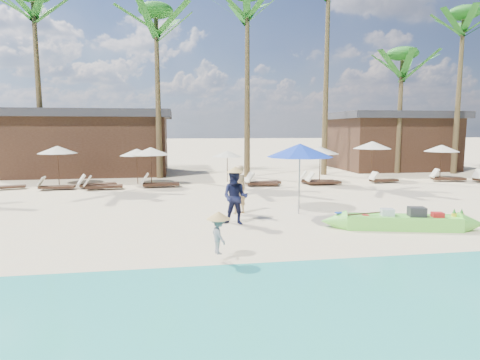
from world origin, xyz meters
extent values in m
plane|color=beige|center=(0.00, 0.00, 0.00)|extent=(240.00, 240.00, 0.00)
cube|color=tan|center=(0.00, -5.00, 0.00)|extent=(240.00, 4.50, 0.01)
cube|color=#69E144|center=(4.46, -0.09, 0.20)|extent=(3.48, 1.51, 0.41)
cube|color=white|center=(4.46, -0.09, 0.22)|extent=(2.97, 1.21, 0.18)
cube|color=#262628|center=(4.87, -0.19, 0.51)|extent=(0.56, 0.48, 0.38)
cube|color=silver|center=(4.05, 0.07, 0.47)|extent=(0.44, 0.40, 0.30)
cube|color=#B31718|center=(5.44, -0.39, 0.44)|extent=(0.38, 0.34, 0.24)
cylinder|color=#B31718|center=(3.43, 0.23, 0.37)|extent=(0.24, 0.24, 0.10)
cylinder|color=#262628|center=(3.14, 0.19, 0.36)|extent=(0.22, 0.22, 0.09)
sphere|color=tan|center=(2.84, 0.32, 0.41)|extent=(0.19, 0.19, 0.19)
cylinder|color=yellow|center=(5.99, -0.38, 0.41)|extent=(0.15, 0.15, 0.19)
cylinder|color=yellow|center=(6.20, -0.43, 0.41)|extent=(0.15, 0.15, 0.19)
imported|color=tan|center=(-0.13, 2.96, 0.88)|extent=(0.76, 0.64, 1.77)
imported|color=#131736|center=(-0.48, 1.36, 0.88)|extent=(1.04, 0.94, 1.75)
imported|color=gray|center=(-1.40, -2.19, 0.62)|extent=(0.48, 0.64, 0.88)
cylinder|color=#99999E|center=(2.02, 2.58, 1.23)|extent=(0.05, 0.05, 2.47)
cone|color=#1335B5|center=(2.02, 2.58, 2.30)|extent=(2.36, 2.36, 0.48)
cylinder|color=#3B2518|center=(-8.74, 12.05, 1.04)|extent=(0.05, 0.05, 2.07)
cone|color=beige|center=(-8.74, 12.05, 1.93)|extent=(2.07, 2.07, 0.41)
cube|color=#3B2518|center=(-10.78, 10.53, 0.14)|extent=(1.67, 0.88, 0.11)
cube|color=#3B2518|center=(-8.29, 10.03, 0.15)|extent=(1.69, 0.57, 0.12)
cube|color=beige|center=(-9.03, 10.02, 0.44)|extent=(0.39, 0.55, 0.49)
cylinder|color=#3B2518|center=(-4.48, 11.68, 0.95)|extent=(0.05, 0.05, 1.91)
cone|color=beige|center=(-4.48, 11.68, 1.77)|extent=(1.91, 1.91, 0.38)
cube|color=#3B2518|center=(-5.95, 9.73, 0.16)|extent=(1.84, 0.76, 0.13)
cube|color=beige|center=(-6.73, 9.64, 0.47)|extent=(0.46, 0.62, 0.52)
cube|color=#3B2518|center=(-6.39, 10.48, 0.16)|extent=(1.91, 1.11, 0.13)
cube|color=beige|center=(-7.15, 10.24, 0.48)|extent=(0.57, 0.68, 0.53)
cylinder|color=#3B2518|center=(-3.65, 10.62, 1.01)|extent=(0.05, 0.05, 2.03)
cone|color=beige|center=(-3.65, 10.62, 1.88)|extent=(2.03, 2.03, 0.41)
cube|color=#3B2518|center=(-3.13, 10.11, 0.17)|extent=(1.91, 0.71, 0.13)
cube|color=beige|center=(-3.96, 10.06, 0.50)|extent=(0.45, 0.63, 0.55)
cylinder|color=#3B2518|center=(0.58, 11.71, 0.88)|extent=(0.04, 0.04, 1.77)
cone|color=beige|center=(0.58, 11.71, 1.64)|extent=(1.77, 1.77, 0.35)
cube|color=#3B2518|center=(2.31, 9.87, 0.16)|extent=(1.95, 0.99, 0.13)
cube|color=beige|center=(1.51, 9.70, 0.49)|extent=(0.54, 0.68, 0.55)
cube|color=#3B2518|center=(2.22, 9.66, 0.14)|extent=(1.67, 0.78, 0.11)
cube|color=beige|center=(1.52, 9.77, 0.43)|extent=(0.44, 0.57, 0.47)
cylinder|color=#3B2518|center=(5.52, 9.96, 1.01)|extent=(0.05, 0.05, 2.03)
cone|color=beige|center=(5.52, 9.96, 1.89)|extent=(2.03, 2.03, 0.41)
cube|color=#3B2518|center=(5.48, 10.14, 0.16)|extent=(1.90, 0.99, 0.13)
cube|color=beige|center=(4.70, 10.33, 0.48)|extent=(0.53, 0.66, 0.53)
cube|color=#3B2518|center=(5.64, 9.58, 0.16)|extent=(1.82, 0.63, 0.13)
cube|color=beige|center=(4.84, 9.60, 0.48)|extent=(0.42, 0.59, 0.53)
cylinder|color=#3B2518|center=(9.34, 11.45, 1.13)|extent=(0.06, 0.06, 2.25)
cone|color=beige|center=(9.34, 11.45, 2.09)|extent=(2.25, 2.25, 0.45)
cube|color=#3B2518|center=(9.37, 9.95, 0.14)|extent=(1.65, 0.69, 0.11)
cube|color=beige|center=(8.67, 9.87, 0.43)|extent=(0.41, 0.56, 0.47)
cylinder|color=#3B2518|center=(13.48, 10.78, 1.02)|extent=(0.05, 0.05, 2.05)
cone|color=beige|center=(13.48, 10.78, 1.90)|extent=(2.05, 2.05, 0.41)
cube|color=#3B2518|center=(13.42, 9.94, 0.16)|extent=(1.90, 1.00, 0.13)
cube|color=beige|center=(12.64, 10.12, 0.48)|extent=(0.53, 0.67, 0.53)
cube|color=beige|center=(14.75, 9.17, 0.50)|extent=(0.50, 0.67, 0.55)
cone|color=brown|center=(-10.45, 15.08, 5.45)|extent=(0.40, 0.40, 10.89)
cone|color=brown|center=(-3.36, 14.27, 5.04)|extent=(0.40, 0.40, 10.08)
ellipsoid|color=#1A5C17|center=(-3.36, 14.27, 10.08)|extent=(2.08, 2.08, 0.88)
cone|color=brown|center=(2.15, 14.01, 5.63)|extent=(0.40, 0.40, 11.26)
cone|color=brown|center=(7.45, 14.38, 6.58)|extent=(0.40, 0.40, 13.16)
cone|color=brown|center=(12.84, 14.52, 4.04)|extent=(0.40, 0.40, 8.07)
ellipsoid|color=#1A5C17|center=(12.84, 14.52, 8.07)|extent=(2.08, 2.08, 0.88)
cone|color=brown|center=(16.57, 13.68, 5.32)|extent=(0.40, 0.40, 10.64)
ellipsoid|color=#1A5C17|center=(16.57, 13.68, 10.64)|extent=(2.08, 2.08, 0.88)
cube|color=#3B2518|center=(-8.00, 17.50, 1.90)|extent=(10.00, 6.00, 3.80)
cube|color=#2D2D33|center=(-8.00, 17.50, 4.05)|extent=(10.80, 6.60, 0.50)
cube|color=#3B2518|center=(14.00, 17.50, 1.90)|extent=(8.00, 6.00, 3.80)
cube|color=#2D2D33|center=(14.00, 17.50, 4.05)|extent=(8.80, 6.60, 0.50)
camera|label=1|loc=(-2.33, -11.15, 3.05)|focal=30.00mm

